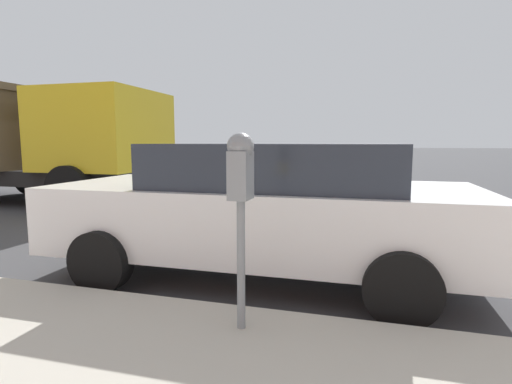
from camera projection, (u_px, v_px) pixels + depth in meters
The scene contains 4 objects.
ground_plane at pixel (336, 257), 5.29m from camera, with size 220.00×220.00×0.00m, color #424244.
parking_meter at pixel (241, 181), 2.80m from camera, with size 0.21×0.19×1.42m.
car_white at pixel (265, 206), 4.49m from camera, with size 2.17×4.65×1.50m.
dump_truck at pixel (7, 138), 10.15m from camera, with size 2.98×7.86×2.83m.
Camera 1 is at (-5.23, -0.39, 1.52)m, focal length 28.00 mm.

